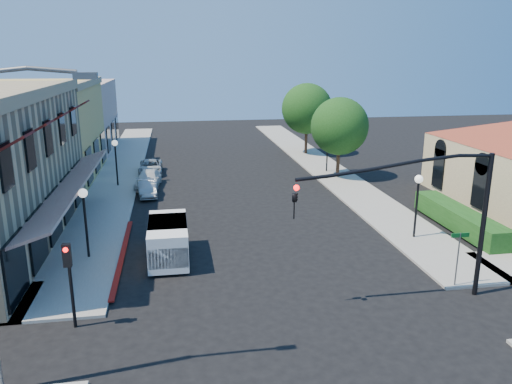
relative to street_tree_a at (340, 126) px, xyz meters
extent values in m
plane|color=black|center=(-8.80, -22.00, -4.19)|extent=(120.00, 120.00, 0.00)
cube|color=gray|center=(-17.55, 5.00, -4.13)|extent=(3.50, 50.00, 0.12)
cube|color=gray|center=(-0.05, 5.00, -4.13)|extent=(3.50, 50.00, 0.12)
cube|color=maroon|center=(-15.70, -14.00, -4.19)|extent=(0.25, 10.00, 0.06)
cube|color=tan|center=(-19.45, -11.00, 3.61)|extent=(0.50, 18.20, 0.60)
cube|color=#561416|center=(-18.40, -11.00, -1.14)|extent=(1.75, 17.00, 0.67)
cube|color=#521310|center=(-18.75, -18.00, 2.36)|extent=(1.02, 1.50, 0.60)
cube|color=#521310|center=(-18.75, -14.60, 2.36)|extent=(1.02, 1.50, 0.60)
cube|color=#521310|center=(-18.75, -11.20, 2.36)|extent=(1.02, 1.50, 0.60)
cube|color=#521310|center=(-18.75, -7.80, 2.36)|extent=(1.02, 1.50, 0.60)
cube|color=#521310|center=(-18.75, -4.40, 2.36)|extent=(1.02, 1.50, 0.60)
cube|color=black|center=(-19.25, -18.50, -2.59)|extent=(0.12, 2.60, 2.60)
cube|color=black|center=(-19.25, -15.10, -2.59)|extent=(0.12, 2.60, 2.60)
cube|color=black|center=(-19.25, -11.70, -2.59)|extent=(0.12, 2.60, 2.60)
cube|color=black|center=(-19.25, -8.30, -2.59)|extent=(0.12, 2.60, 2.60)
cube|color=black|center=(-19.25, -4.90, -2.59)|extent=(0.12, 2.60, 2.60)
cube|color=tan|center=(-24.30, 4.00, -0.39)|extent=(10.00, 12.00, 7.60)
cube|color=#CFAB9C|center=(-24.30, 16.00, -0.69)|extent=(10.00, 12.00, 7.00)
cube|color=black|center=(5.65, -10.50, -2.39)|extent=(0.12, 1.40, 2.80)
cube|color=black|center=(5.65, -5.50, -2.39)|extent=(0.12, 1.40, 2.80)
cube|color=#184413|center=(2.90, -13.00, -4.19)|extent=(1.40, 8.00, 1.10)
cylinder|color=#362015|center=(0.00, 0.00, -3.14)|extent=(0.28, 0.28, 2.10)
sphere|color=#184413|center=(0.00, 0.00, 0.01)|extent=(4.56, 4.56, 4.56)
cylinder|color=#362015|center=(0.00, 10.00, -3.06)|extent=(0.28, 0.28, 2.27)
sphere|color=#184413|center=(0.00, 10.00, 0.36)|extent=(4.94, 4.94, 4.94)
cylinder|color=black|center=(-0.80, -20.50, -1.19)|extent=(0.20, 0.20, 6.00)
cylinder|color=black|center=(-4.70, -20.50, 1.41)|extent=(7.80, 0.14, 0.14)
imported|color=black|center=(-8.60, -20.50, 0.51)|extent=(0.20, 0.16, 1.00)
sphere|color=#FF0C0C|center=(-8.60, -20.68, 0.81)|extent=(0.22, 0.22, 0.22)
cylinder|color=black|center=(-16.80, -20.50, -2.69)|extent=(0.12, 0.12, 3.00)
cube|color=black|center=(-16.80, -20.65, -1.29)|extent=(0.28, 0.22, 0.85)
sphere|color=#FF0C0C|center=(-16.80, -20.77, -1.04)|extent=(0.18, 0.18, 0.18)
cylinder|color=#595B5E|center=(-16.80, -24.00, 5.06)|extent=(3.00, 0.12, 0.12)
cube|color=#595B5E|center=(-15.10, -24.00, 4.96)|extent=(0.60, 0.25, 0.18)
cylinder|color=#595B5E|center=(-1.30, -19.80, -2.94)|extent=(0.06, 0.06, 2.50)
cube|color=#0C591E|center=(-1.30, -19.80, -1.79)|extent=(0.80, 0.04, 0.18)
cylinder|color=black|center=(-17.30, -14.00, -2.59)|extent=(0.12, 0.12, 3.20)
sphere|color=white|center=(-17.30, -14.00, -0.84)|extent=(0.44, 0.44, 0.44)
cylinder|color=black|center=(-17.30, 0.00, -2.59)|extent=(0.12, 0.12, 3.20)
sphere|color=white|center=(-17.30, 0.00, -0.84)|extent=(0.44, 0.44, 0.44)
cylinder|color=black|center=(-0.30, -14.00, -2.59)|extent=(0.12, 0.12, 3.20)
sphere|color=white|center=(-0.30, -14.00, -0.84)|extent=(0.44, 0.44, 0.44)
cylinder|color=black|center=(-0.30, 2.00, -2.59)|extent=(0.12, 0.12, 3.20)
sphere|color=white|center=(-0.30, 2.00, -0.84)|extent=(0.44, 0.44, 0.44)
cube|color=white|center=(-13.42, -14.69, -3.18)|extent=(1.85, 4.26, 1.74)
cube|color=white|center=(-13.42, -16.53, -3.28)|extent=(1.79, 0.59, 0.97)
cube|color=black|center=(-13.42, -16.19, -2.79)|extent=(1.65, 0.10, 0.87)
cube|color=black|center=(-13.43, -14.40, -2.74)|extent=(1.87, 2.52, 0.87)
cylinder|color=black|center=(-14.24, -16.14, -3.88)|extent=(0.24, 0.64, 0.64)
cylinder|color=black|center=(-14.25, -13.24, -3.88)|extent=(0.24, 0.64, 0.64)
cylinder|color=black|center=(-12.60, -16.14, -3.88)|extent=(0.24, 0.64, 0.64)
cylinder|color=black|center=(-12.61, -13.24, -3.88)|extent=(0.24, 0.64, 0.64)
imported|color=black|center=(-13.60, -13.30, -3.67)|extent=(1.59, 3.22, 1.05)
imported|color=gray|center=(-15.00, -3.00, -3.64)|extent=(1.58, 3.50, 1.11)
imported|color=silver|center=(-15.00, -0.53, -3.59)|extent=(2.08, 4.31, 1.21)
imported|color=#A0A3A5|center=(-15.00, 4.00, -3.63)|extent=(1.88, 4.08, 1.13)
camera|label=1|loc=(-12.89, -37.72, 5.49)|focal=35.00mm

